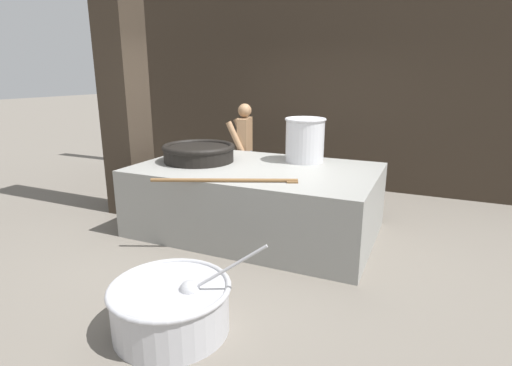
{
  "coord_description": "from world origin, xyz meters",
  "views": [
    {
      "loc": [
        1.98,
        -4.43,
        1.96
      ],
      "look_at": [
        0.0,
        0.0,
        0.63
      ],
      "focal_mm": 28.0,
      "sensor_mm": 36.0,
      "label": 1
    }
  ],
  "objects": [
    {
      "name": "prep_bowl_vegetables",
      "position": [
        0.25,
        -2.19,
        0.22
      ],
      "size": [
        1.22,
        0.95,
        0.78
      ],
      "color": "#B7B7BC",
      "rests_on": "ground_plane"
    },
    {
      "name": "cook",
      "position": [
        -0.74,
        1.2,
        0.82
      ],
      "size": [
        0.42,
        0.6,
        1.52
      ],
      "rotation": [
        0.0,
        0.0,
        3.36
      ],
      "color": "#9E7551",
      "rests_on": "ground_plane"
    },
    {
      "name": "back_wall",
      "position": [
        0.0,
        2.65,
        2.19
      ],
      "size": [
        7.82,
        0.24,
        4.39
      ],
      "primitive_type": "cube",
      "color": "#382D23",
      "rests_on": "ground_plane"
    },
    {
      "name": "hearth_platform",
      "position": [
        0.0,
        0.0,
        0.42
      ],
      "size": [
        2.95,
        1.82,
        0.84
      ],
      "color": "gray",
      "rests_on": "ground_plane"
    },
    {
      "name": "giant_wok_near",
      "position": [
        -0.82,
        -0.01,
        0.97
      ],
      "size": [
        0.95,
        0.95,
        0.23
      ],
      "color": "black",
      "rests_on": "hearth_platform"
    },
    {
      "name": "stock_pot",
      "position": [
        0.45,
        0.55,
        1.14
      ],
      "size": [
        0.54,
        0.54,
        0.57
      ],
      "color": "silver",
      "rests_on": "hearth_platform"
    },
    {
      "name": "support_pillar",
      "position": [
        -1.99,
        -0.03,
        2.19
      ],
      "size": [
        0.49,
        0.49,
        4.39
      ],
      "primitive_type": "cube",
      "color": "#382D23",
      "rests_on": "ground_plane"
    },
    {
      "name": "stirring_paddle",
      "position": [
        0.05,
        -0.78,
        0.86
      ],
      "size": [
        1.47,
        0.69,
        0.04
      ],
      "rotation": [
        0.0,
        0.0,
        0.41
      ],
      "color": "brown",
      "rests_on": "hearth_platform"
    },
    {
      "name": "ground_plane",
      "position": [
        0.0,
        0.0,
        0.0
      ],
      "size": [
        60.0,
        60.0,
        0.0
      ],
      "primitive_type": "plane",
      "color": "slate"
    }
  ]
}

